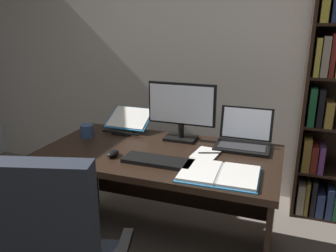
% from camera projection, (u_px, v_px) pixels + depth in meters
% --- Properties ---
extents(wall_back, '(5.40, 0.12, 2.69)m').
position_uv_depth(wall_back, '(200.00, 42.00, 3.02)').
color(wall_back, beige).
rests_on(wall_back, ground).
extents(desk, '(1.52, 0.80, 0.72)m').
position_uv_depth(desk, '(163.00, 175.00, 2.32)').
color(desk, black).
rests_on(desk, ground).
extents(monitor, '(0.48, 0.16, 0.40)m').
position_uv_depth(monitor, '(181.00, 111.00, 2.36)').
color(monitor, black).
rests_on(monitor, desk).
extents(laptop, '(0.35, 0.29, 0.25)m').
position_uv_depth(laptop, '(244.00, 139.00, 2.27)').
color(laptop, black).
rests_on(laptop, desk).
extents(keyboard, '(0.42, 0.15, 0.02)m').
position_uv_depth(keyboard, '(158.00, 161.00, 2.01)').
color(keyboard, black).
rests_on(keyboard, desk).
extents(computer_mouse, '(0.06, 0.10, 0.04)m').
position_uv_depth(computer_mouse, '(113.00, 153.00, 2.11)').
color(computer_mouse, black).
rests_on(computer_mouse, desk).
extents(reading_stand_with_book, '(0.33, 0.29, 0.15)m').
position_uv_depth(reading_stand_with_book, '(129.00, 120.00, 2.61)').
color(reading_stand_with_book, black).
rests_on(reading_stand_with_book, desk).
extents(open_binder, '(0.44, 0.32, 0.02)m').
position_uv_depth(open_binder, '(219.00, 174.00, 1.85)').
color(open_binder, '#2D84C6').
rests_on(open_binder, desk).
extents(notepad, '(0.17, 0.23, 0.01)m').
position_uv_depth(notepad, '(206.00, 154.00, 2.14)').
color(notepad, white).
rests_on(notepad, desk).
extents(pen, '(0.13, 0.05, 0.01)m').
position_uv_depth(pen, '(209.00, 153.00, 2.13)').
color(pen, black).
rests_on(pen, notepad).
extents(coffee_mug, '(0.09, 0.09, 0.09)m').
position_uv_depth(coffee_mug, '(87.00, 131.00, 2.45)').
color(coffee_mug, '#334C7A').
rests_on(coffee_mug, desk).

